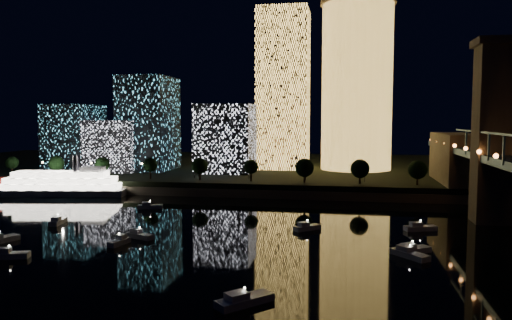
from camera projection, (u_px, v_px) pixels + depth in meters
The scene contains 10 objects.
ground at pixel (219, 262), 99.65m from camera, with size 520.00×520.00×0.00m, color black.
far_bank at pixel (296, 169), 256.38m from camera, with size 420.00×160.00×5.00m, color black.
seawall at pixel (275, 194), 179.95m from camera, with size 420.00×6.00×3.00m, color #6B5E4C.
tower_cylindrical at pixel (357, 86), 229.06m from camera, with size 34.00×34.00×76.99m.
tower_rectangular at pixel (283, 90), 234.24m from camera, with size 23.29×23.29×74.11m, color #EDB24C.
midrise_blocks at pixel (143, 133), 226.80m from camera, with size 95.94×32.02×42.48m.
riverboat at pixel (55, 185), 185.72m from camera, with size 52.36×18.82×15.48m.
motorboats at pixel (199, 243), 111.86m from camera, with size 104.57×88.17×2.78m.
esplanade_trees at pixel (228, 166), 188.41m from camera, with size 165.98×6.91×8.96m.
street_lamps at pixel (194, 168), 197.07m from camera, with size 132.70×0.70×5.65m.
Camera 1 is at (24.58, -94.74, 28.64)m, focal length 35.00 mm.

